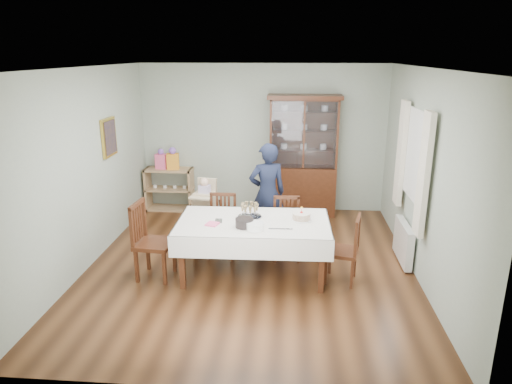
# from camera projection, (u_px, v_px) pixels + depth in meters

# --- Properties ---
(floor) EXTENTS (5.00, 5.00, 0.00)m
(floor) POSITION_uv_depth(u_px,v_px,m) (250.00, 265.00, 6.45)
(floor) COLOR #593319
(floor) RESTS_ON ground
(room_shell) EXTENTS (5.00, 5.00, 5.00)m
(room_shell) POSITION_uv_depth(u_px,v_px,m) (253.00, 139.00, 6.45)
(room_shell) COLOR #9EAA99
(room_shell) RESTS_ON floor
(dining_table) EXTENTS (2.02, 1.19, 0.76)m
(dining_table) POSITION_uv_depth(u_px,v_px,m) (253.00, 248.00, 6.09)
(dining_table) COLOR #472211
(dining_table) RESTS_ON floor
(china_cabinet) EXTENTS (1.30, 0.48, 2.18)m
(china_cabinet) POSITION_uv_depth(u_px,v_px,m) (303.00, 154.00, 8.21)
(china_cabinet) COLOR #472211
(china_cabinet) RESTS_ON floor
(sideboard) EXTENTS (0.90, 0.38, 0.80)m
(sideboard) POSITION_uv_depth(u_px,v_px,m) (170.00, 189.00, 8.64)
(sideboard) COLOR tan
(sideboard) RESTS_ON floor
(picture_frame) EXTENTS (0.04, 0.48, 0.58)m
(picture_frame) POSITION_uv_depth(u_px,v_px,m) (109.00, 137.00, 6.90)
(picture_frame) COLOR gold
(picture_frame) RESTS_ON room_shell
(window) EXTENTS (0.04, 1.02, 1.22)m
(window) POSITION_uv_depth(u_px,v_px,m) (417.00, 156.00, 6.11)
(window) COLOR white
(window) RESTS_ON room_shell
(curtain_left) EXTENTS (0.07, 0.30, 1.55)m
(curtain_left) POSITION_uv_depth(u_px,v_px,m) (424.00, 175.00, 5.55)
(curtain_left) COLOR silver
(curtain_left) RESTS_ON room_shell
(curtain_right) EXTENTS (0.07, 0.30, 1.55)m
(curtain_right) POSITION_uv_depth(u_px,v_px,m) (401.00, 154.00, 6.73)
(curtain_right) COLOR silver
(curtain_right) RESTS_ON room_shell
(radiator) EXTENTS (0.10, 0.80, 0.55)m
(radiator) POSITION_uv_depth(u_px,v_px,m) (403.00, 242.00, 6.48)
(radiator) COLOR white
(radiator) RESTS_ON floor
(chair_far_left) EXTENTS (0.41, 0.41, 0.90)m
(chair_far_left) POSITION_uv_depth(u_px,v_px,m) (222.00, 238.00, 6.71)
(chair_far_left) COLOR #472211
(chair_far_left) RESTS_ON floor
(chair_far_right) EXTENTS (0.42, 0.42, 0.89)m
(chair_far_right) POSITION_uv_depth(u_px,v_px,m) (286.00, 240.00, 6.63)
(chair_far_right) COLOR #472211
(chair_far_right) RESTS_ON floor
(chair_end_left) EXTENTS (0.50, 0.50, 1.03)m
(chair_end_left) POSITION_uv_depth(u_px,v_px,m) (154.00, 255.00, 6.04)
(chair_end_left) COLOR #472211
(chair_end_left) RESTS_ON floor
(chair_end_right) EXTENTS (0.49, 0.49, 0.90)m
(chair_end_right) POSITION_uv_depth(u_px,v_px,m) (342.00, 262.00, 5.93)
(chair_end_right) COLOR #472211
(chair_end_right) RESTS_ON floor
(woman) EXTENTS (0.66, 0.53, 1.58)m
(woman) POSITION_uv_depth(u_px,v_px,m) (267.00, 193.00, 7.06)
(woman) COLOR black
(woman) RESTS_ON floor
(high_chair) EXTENTS (0.51, 0.51, 0.97)m
(high_chair) POSITION_uv_depth(u_px,v_px,m) (205.00, 213.00, 7.41)
(high_chair) COLOR black
(high_chair) RESTS_ON floor
(champagne_tray) EXTENTS (0.33, 0.33, 0.20)m
(champagne_tray) POSITION_uv_depth(u_px,v_px,m) (250.00, 213.00, 6.10)
(champagne_tray) COLOR silver
(champagne_tray) RESTS_ON dining_table
(birthday_cake) EXTENTS (0.27, 0.27, 0.19)m
(birthday_cake) POSITION_uv_depth(u_px,v_px,m) (301.00, 217.00, 6.00)
(birthday_cake) COLOR white
(birthday_cake) RESTS_ON dining_table
(plate_stack_dark) EXTENTS (0.30, 0.30, 0.11)m
(plate_stack_dark) POSITION_uv_depth(u_px,v_px,m) (244.00, 223.00, 5.77)
(plate_stack_dark) COLOR black
(plate_stack_dark) RESTS_ON dining_table
(plate_stack_white) EXTENTS (0.22, 0.22, 0.09)m
(plate_stack_white) POSITION_uv_depth(u_px,v_px,m) (255.00, 226.00, 5.68)
(plate_stack_white) COLOR white
(plate_stack_white) RESTS_ON dining_table
(napkin_stack) EXTENTS (0.18, 0.18, 0.02)m
(napkin_stack) POSITION_uv_depth(u_px,v_px,m) (212.00, 224.00, 5.85)
(napkin_stack) COLOR #FC5D8F
(napkin_stack) RESTS_ON dining_table
(cutlery) EXTENTS (0.13, 0.18, 0.01)m
(cutlery) POSITION_uv_depth(u_px,v_px,m) (216.00, 221.00, 5.98)
(cutlery) COLOR silver
(cutlery) RESTS_ON dining_table
(cake_knife) EXTENTS (0.31, 0.03, 0.01)m
(cake_knife) POSITION_uv_depth(u_px,v_px,m) (281.00, 229.00, 5.71)
(cake_knife) COLOR silver
(cake_knife) RESTS_ON dining_table
(gift_bag_pink) EXTENTS (0.22, 0.16, 0.38)m
(gift_bag_pink) POSITION_uv_depth(u_px,v_px,m) (161.00, 160.00, 8.46)
(gift_bag_pink) COLOR #FC5D8F
(gift_bag_pink) RESTS_ON sideboard
(gift_bag_orange) EXTENTS (0.25, 0.20, 0.41)m
(gift_bag_orange) POSITION_uv_depth(u_px,v_px,m) (173.00, 159.00, 8.44)
(gift_bag_orange) COLOR orange
(gift_bag_orange) RESTS_ON sideboard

